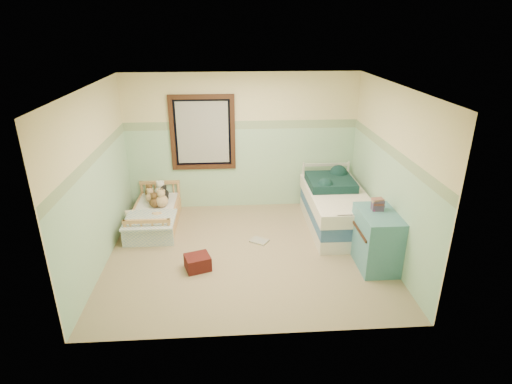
{
  "coord_description": "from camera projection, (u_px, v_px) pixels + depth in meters",
  "views": [
    {
      "loc": [
        -0.24,
        -5.49,
        3.28
      ],
      "look_at": [
        0.16,
        0.35,
        0.86
      ],
      "focal_mm": 28.89,
      "sensor_mm": 36.0,
      "label": 1
    }
  ],
  "objects": [
    {
      "name": "window_frame",
      "position": [
        203.0,
        133.0,
        7.36
      ],
      "size": [
        1.16,
        0.06,
        1.36
      ],
      "primitive_type": "cube",
      "color": "black",
      "rests_on": "wall_back"
    },
    {
      "name": "extra_plush_2",
      "position": [
        155.0,
        202.0,
        7.11
      ],
      "size": [
        0.19,
        0.19,
        0.19
      ],
      "primitive_type": "sphere",
      "color": "brown",
      "rests_on": "toddler_mattress"
    },
    {
      "name": "plush_bed_tan",
      "position": [
        151.0,
        198.0,
        7.3
      ],
      "size": [
        0.18,
        0.18,
        0.18
      ],
      "primitive_type": "sphere",
      "color": "tan",
      "rests_on": "toddler_mattress"
    },
    {
      "name": "plush_bed_brown",
      "position": [
        150.0,
        193.0,
        7.5
      ],
      "size": [
        0.18,
        0.18,
        0.18
      ],
      "primitive_type": "sphere",
      "color": "brown",
      "rests_on": "toddler_mattress"
    },
    {
      "name": "dresser",
      "position": [
        376.0,
        239.0,
        5.88
      ],
      "size": [
        0.52,
        0.83,
        0.83
      ],
      "primitive_type": "cube",
      "color": "teal",
      "rests_on": "floor"
    },
    {
      "name": "wainscot_mint",
      "position": [
        242.0,
        169.0,
        7.69
      ],
      "size": [
        4.2,
        0.01,
        1.5
      ],
      "primitive_type": "cube",
      "color": "#9FCBA4",
      "rests_on": "floor"
    },
    {
      "name": "floor_book",
      "position": [
        259.0,
        241.0,
        6.65
      ],
      "size": [
        0.34,
        0.32,
        0.02
      ],
      "primitive_type": "cube",
      "rotation": [
        0.0,
        0.0,
        -0.58
      ],
      "color": "gold",
      "rests_on": "floor"
    },
    {
      "name": "extra_plush_1",
      "position": [
        162.0,
        196.0,
        7.4
      ],
      "size": [
        0.16,
        0.16,
        0.16
      ],
      "primitive_type": "sphere",
      "color": "tan",
      "rests_on": "toddler_mattress"
    },
    {
      "name": "wall_right",
      "position": [
        390.0,
        173.0,
        5.99
      ],
      "size": [
        0.04,
        3.6,
        2.5
      ],
      "primitive_type": "cube",
      "color": "beige",
      "rests_on": "floor"
    },
    {
      "name": "window_blinds",
      "position": [
        203.0,
        133.0,
        7.37
      ],
      "size": [
        0.92,
        0.01,
        1.12
      ],
      "primitive_type": "cube",
      "color": "beige",
      "rests_on": "window_frame"
    },
    {
      "name": "border_strip",
      "position": [
        242.0,
        125.0,
        7.38
      ],
      "size": [
        4.2,
        0.01,
        0.15
      ],
      "primitive_type": "cube",
      "color": "#588459",
      "rests_on": "wall_back"
    },
    {
      "name": "wall_back",
      "position": [
        242.0,
        142.0,
        7.52
      ],
      "size": [
        4.2,
        0.04,
        2.5
      ],
      "primitive_type": "cube",
      "color": "beige",
      "rests_on": "floor"
    },
    {
      "name": "patchwork_quilt",
      "position": [
        150.0,
        220.0,
        6.66
      ],
      "size": [
        0.8,
        0.74,
        0.03
      ],
      "primitive_type": "cube",
      "color": "#6288BC",
      "rests_on": "toddler_mattress"
    },
    {
      "name": "wall_left",
      "position": [
        96.0,
        180.0,
        5.73
      ],
      "size": [
        0.04,
        3.6,
        2.5
      ],
      "primitive_type": "cube",
      "color": "beige",
      "rests_on": "floor"
    },
    {
      "name": "twin_mattress",
      "position": [
        337.0,
        198.0,
        6.9
      ],
      "size": [
        0.94,
        1.85,
        0.22
      ],
      "primitive_type": "cube",
      "color": "white",
      "rests_on": "twin_boxspring"
    },
    {
      "name": "toddler_bed_frame",
      "position": [
        156.0,
        220.0,
        7.17
      ],
      "size": [
        0.74,
        1.48,
        0.19
      ],
      "primitive_type": "cube",
      "color": "#AC7747",
      "rests_on": "floor"
    },
    {
      "name": "twin_boxspring",
      "position": [
        336.0,
        210.0,
        6.99
      ],
      "size": [
        0.9,
        1.81,
        0.22
      ],
      "primitive_type": "cube",
      "color": "navy",
      "rests_on": "twin_bed_frame"
    },
    {
      "name": "extra_plush_0",
      "position": [
        162.0,
        201.0,
        7.11
      ],
      "size": [
        0.22,
        0.22,
        0.22
      ],
      "primitive_type": "sphere",
      "color": "tan",
      "rests_on": "toddler_mattress"
    },
    {
      "name": "red_pillow",
      "position": [
        198.0,
        262.0,
        5.88
      ],
      "size": [
        0.42,
        0.39,
        0.21
      ],
      "primitive_type": "cube",
      "rotation": [
        0.0,
        0.0,
        0.32
      ],
      "color": "maroon",
      "rests_on": "floor"
    },
    {
      "name": "plush_floor_cream",
      "position": [
        130.0,
        223.0,
        7.02
      ],
      "size": [
        0.23,
        0.23,
        0.23
      ],
      "primitive_type": "sphere",
      "color": "#FCE9CB",
      "rests_on": "floor"
    },
    {
      "name": "plush_floor_tan",
      "position": [
        158.0,
        225.0,
        6.91
      ],
      "size": [
        0.25,
        0.25,
        0.25
      ],
      "primitive_type": "sphere",
      "color": "tan",
      "rests_on": "floor"
    },
    {
      "name": "plush_bed_dark",
      "position": [
        164.0,
        197.0,
        7.32
      ],
      "size": [
        0.18,
        0.18,
        0.18
      ],
      "primitive_type": "sphere",
      "color": "black",
      "rests_on": "toddler_mattress"
    },
    {
      "name": "ceiling",
      "position": [
        245.0,
        86.0,
        5.38
      ],
      "size": [
        4.2,
        3.6,
        0.02
      ],
      "primitive_type": "cube",
      "color": "silver",
      "rests_on": "wall_back"
    },
    {
      "name": "plush_bed_white",
      "position": [
        161.0,
        192.0,
        7.51
      ],
      "size": [
        0.22,
        0.22,
        0.22
      ],
      "primitive_type": "sphere",
      "color": "white",
      "rests_on": "toddler_mattress"
    },
    {
      "name": "twin_bed_frame",
      "position": [
        335.0,
        222.0,
        7.07
      ],
      "size": [
        0.9,
        1.81,
        0.22
      ],
      "primitive_type": "cube",
      "color": "silver",
      "rests_on": "floor"
    },
    {
      "name": "floor",
      "position": [
        247.0,
        253.0,
        6.34
      ],
      "size": [
        4.2,
        3.6,
        0.02
      ],
      "primitive_type": "cube",
      "color": "#877553",
      "rests_on": "ground"
    },
    {
      "name": "teal_blanket",
      "position": [
        330.0,
        182.0,
        7.11
      ],
      "size": [
        0.77,
        0.82,
        0.14
      ],
      "primitive_type": "cube",
      "rotation": [
        0.0,
        0.0,
        -0.0
      ],
      "color": "black",
      "rests_on": "twin_mattress"
    },
    {
      "name": "wall_front",
      "position": [
        254.0,
        237.0,
        4.2
      ],
      "size": [
        4.2,
        0.04,
        2.5
      ],
      "primitive_type": "cube",
      "color": "beige",
      "rests_on": "floor"
    },
    {
      "name": "extra_plush_3",
      "position": [
        164.0,
        193.0,
        7.49
      ],
      "size": [
        0.17,
        0.17,
        0.17
      ],
      "primitive_type": "sphere",
      "color": "black",
      "rests_on": "toddler_mattress"
    },
    {
      "name": "toddler_mattress",
      "position": [
        155.0,
        212.0,
        7.11
      ],
      "size": [
        0.68,
        1.42,
        0.12
      ],
      "primitive_type": "cube",
      "color": "white",
      "rests_on": "toddler_bed_frame"
    },
    {
      "name": "book_stack",
      "position": [
        378.0,
        205.0,
        5.79
      ],
      "size": [
        0.17,
        0.13,
        0.16
      ],
      "primitive_type": "cube",
      "rotation": [
        0.0,
        0.0,
        -0.07
      ],
      "color": "brown",
      "rests_on": "dresser"
    }
  ]
}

